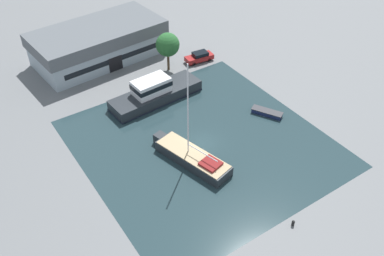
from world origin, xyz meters
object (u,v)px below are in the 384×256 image
at_px(parked_car, 199,57).
at_px(sailboat_moored, 192,157).
at_px(small_dinghy, 267,113).
at_px(quay_tree_near_building, 168,45).
at_px(motor_cruiser, 155,93).
at_px(warehouse_building, 99,43).

distance_m(parked_car, sailboat_moored, 24.26).
height_order(sailboat_moored, small_dinghy, sailboat_moored).
distance_m(quay_tree_near_building, sailboat_moored, 22.20).
xyz_separation_m(sailboat_moored, small_dinghy, (14.04, 2.06, -0.43)).
xyz_separation_m(motor_cruiser, small_dinghy, (11.26, -11.72, -0.99)).
xyz_separation_m(warehouse_building, parked_car, (13.22, -10.11, -2.02)).
bearing_deg(warehouse_building, quay_tree_near_building, -56.30).
bearing_deg(quay_tree_near_building, sailboat_moored, -114.00).
bearing_deg(sailboat_moored, parked_car, 38.63).
distance_m(quay_tree_near_building, motor_cruiser, 9.27).
distance_m(parked_car, small_dinghy, 17.36).
height_order(parked_car, small_dinghy, parked_car).
height_order(quay_tree_near_building, small_dinghy, quay_tree_near_building).
distance_m(sailboat_moored, small_dinghy, 14.19).
bearing_deg(motor_cruiser, parked_car, -68.18).
bearing_deg(quay_tree_near_building, small_dinghy, -74.04).
relative_size(warehouse_building, quay_tree_near_building, 3.46).
bearing_deg(motor_cruiser, warehouse_building, 1.48).
xyz_separation_m(quay_tree_near_building, small_dinghy, (5.13, -17.94, -4.10)).
relative_size(parked_car, sailboat_moored, 0.36).
relative_size(sailboat_moored, small_dinghy, 3.06).
bearing_deg(motor_cruiser, small_dinghy, -139.88).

